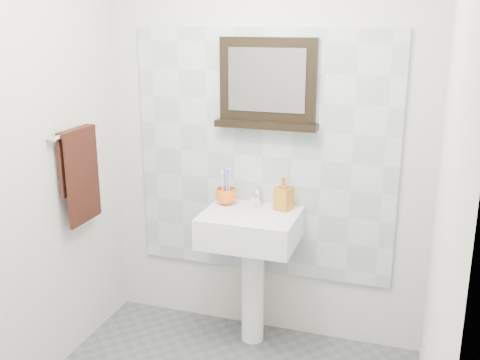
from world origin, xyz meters
name	(u,v)px	position (x,y,z in m)	size (l,w,h in m)	color
back_wall	(264,139)	(0.00, 1.10, 1.25)	(2.00, 0.01, 2.50)	beige
front_wall	(13,320)	(0.00, -1.10, 1.25)	(2.00, 0.01, 2.50)	beige
right_wall	(443,217)	(1.00, 0.00, 1.25)	(0.01, 2.20, 2.50)	beige
splashback	(263,156)	(0.00, 1.09, 1.15)	(1.60, 0.02, 1.50)	#B5BFC4
pedestal_sink	(251,242)	(-0.01, 0.87, 0.68)	(0.55, 0.44, 0.96)	white
toothbrush_cup	(226,196)	(-0.20, 0.97, 0.91)	(0.13, 0.13, 0.10)	orange
toothbrushes	(226,185)	(-0.20, 0.98, 0.98)	(0.05, 0.04, 0.21)	white
soap_dispenser	(284,193)	(0.16, 0.98, 0.96)	(0.09, 0.09, 0.20)	#B95215
framed_mirror	(267,86)	(0.03, 1.06, 1.57)	(0.61, 0.11, 0.52)	black
towel_bar	(76,132)	(-0.95, 0.58, 1.33)	(0.07, 0.40, 0.03)	silver
hand_towel	(80,168)	(-0.94, 0.58, 1.12)	(0.06, 0.30, 0.55)	black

